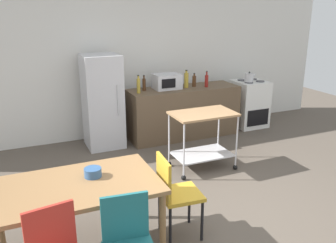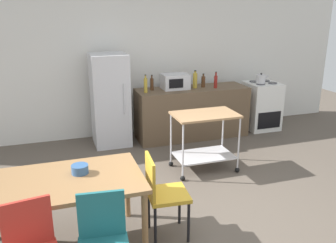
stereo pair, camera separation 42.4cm
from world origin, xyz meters
name	(u,v)px [view 2 (the right image)]	position (x,y,z in m)	size (l,w,h in m)	color
ground_plane	(203,220)	(0.00, 0.00, 0.00)	(12.00, 12.00, 0.00)	brown
back_wall	(134,55)	(0.00, 3.20, 1.45)	(8.40, 0.12, 2.90)	silver
kitchen_counter	(192,113)	(0.90, 2.60, 0.45)	(2.00, 0.64, 0.90)	brown
dining_table	(62,188)	(-1.47, -0.03, 0.67)	(1.50, 0.90, 0.75)	olive
chair_teal	(103,241)	(-1.20, -0.74, 0.52)	(0.44, 0.44, 0.89)	#1E666B
chair_mustard	(162,191)	(-0.52, -0.11, 0.52)	(0.43, 0.43, 0.89)	gold
stove_oven	(261,106)	(2.35, 2.62, 0.45)	(0.60, 0.61, 0.92)	white
refrigerator	(110,100)	(-0.55, 2.70, 0.78)	(0.60, 0.63, 1.55)	silver
kitchen_cart	(205,132)	(0.54, 1.23, 0.57)	(0.91, 0.57, 0.85)	#A37A51
bottle_wine	(146,85)	(0.03, 2.54, 1.03)	(0.06, 0.06, 0.30)	gold
bottle_vinegar	(152,84)	(0.18, 2.68, 1.01)	(0.06, 0.06, 0.27)	#4C2D19
microwave	(175,81)	(0.59, 2.66, 1.03)	(0.46, 0.35, 0.26)	silver
bottle_soy_sauce	(195,80)	(0.95, 2.61, 1.04)	(0.08, 0.08, 0.31)	gold
bottle_sesame_oil	(203,81)	(1.12, 2.63, 1.00)	(0.07, 0.07, 0.24)	#4C2D19
bottle_hot_sauce	(216,81)	(1.30, 2.50, 1.02)	(0.06, 0.06, 0.29)	maroon
fruit_bowl	(80,169)	(-1.29, 0.06, 0.79)	(0.16, 0.16, 0.09)	#33598C
kettle	(261,79)	(2.23, 2.52, 1.00)	(0.24, 0.17, 0.19)	silver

